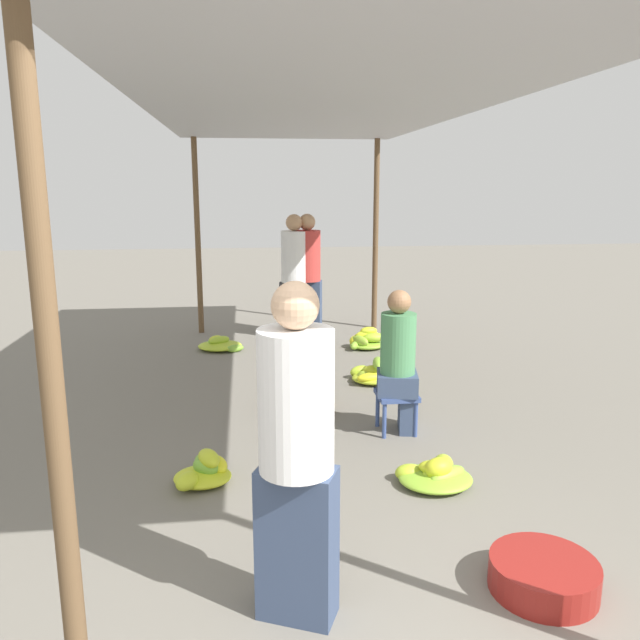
{
  "coord_description": "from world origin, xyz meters",
  "views": [
    {
      "loc": [
        -0.63,
        -1.8,
        2.1
      ],
      "look_at": [
        0.0,
        3.43,
        0.97
      ],
      "focal_mm": 35.0,
      "sensor_mm": 36.0,
      "label": 1
    }
  ],
  "objects_px": {
    "stool": "(397,400)",
    "banana_pile_right_1": "(375,375)",
    "shopper_walking_far": "(307,274)",
    "banana_pile_right_0": "(365,341)",
    "crate_near": "(299,399)",
    "vendor_foreground": "(296,451)",
    "banana_pile_left_1": "(220,344)",
    "banana_pile_left_0": "(206,470)",
    "banana_pile_right_2": "(436,474)",
    "vendor_seated": "(399,360)",
    "basin_black": "(543,576)",
    "shopper_walking_mid": "(295,275)"
  },
  "relations": [
    {
      "from": "banana_pile_right_1",
      "to": "banana_pile_right_0",
      "type": "bearing_deg",
      "value": 83.08
    },
    {
      "from": "vendor_foreground",
      "to": "banana_pile_right_0",
      "type": "height_order",
      "value": "vendor_foreground"
    },
    {
      "from": "banana_pile_right_0",
      "to": "banana_pile_right_1",
      "type": "distance_m",
      "value": 1.46
    },
    {
      "from": "stool",
      "to": "banana_pile_right_1",
      "type": "bearing_deg",
      "value": 85.81
    },
    {
      "from": "crate_near",
      "to": "basin_black",
      "type": "bearing_deg",
      "value": -70.65
    },
    {
      "from": "banana_pile_right_1",
      "to": "shopper_walking_far",
      "type": "relative_size",
      "value": 0.33
    },
    {
      "from": "banana_pile_right_2",
      "to": "banana_pile_left_0",
      "type": "bearing_deg",
      "value": 171.97
    },
    {
      "from": "banana_pile_right_2",
      "to": "banana_pile_left_1",
      "type": "bearing_deg",
      "value": 112.76
    },
    {
      "from": "vendor_foreground",
      "to": "banana_pile_right_0",
      "type": "relative_size",
      "value": 3.31
    },
    {
      "from": "banana_pile_right_0",
      "to": "banana_pile_left_0",
      "type": "bearing_deg",
      "value": -117.58
    },
    {
      "from": "banana_pile_left_0",
      "to": "crate_near",
      "type": "distance_m",
      "value": 1.68
    },
    {
      "from": "basin_black",
      "to": "banana_pile_left_1",
      "type": "height_order",
      "value": "banana_pile_left_1"
    },
    {
      "from": "vendor_foreground",
      "to": "crate_near",
      "type": "relative_size",
      "value": 3.43
    },
    {
      "from": "basin_black",
      "to": "crate_near",
      "type": "bearing_deg",
      "value": 109.35
    },
    {
      "from": "banana_pile_left_1",
      "to": "banana_pile_right_1",
      "type": "relative_size",
      "value": 1.07
    },
    {
      "from": "banana_pile_left_1",
      "to": "shopper_walking_far",
      "type": "height_order",
      "value": "shopper_walking_far"
    },
    {
      "from": "vendor_foreground",
      "to": "banana_pile_left_0",
      "type": "bearing_deg",
      "value": 109.63
    },
    {
      "from": "basin_black",
      "to": "banana_pile_right_2",
      "type": "distance_m",
      "value": 1.26
    },
    {
      "from": "banana_pile_left_1",
      "to": "crate_near",
      "type": "xyz_separation_m",
      "value": [
        0.84,
        -2.31,
        0.02
      ]
    },
    {
      "from": "stool",
      "to": "crate_near",
      "type": "xyz_separation_m",
      "value": [
        -0.79,
        0.71,
        -0.2
      ]
    },
    {
      "from": "vendor_seated",
      "to": "shopper_walking_mid",
      "type": "height_order",
      "value": "shopper_walking_mid"
    },
    {
      "from": "banana_pile_right_2",
      "to": "shopper_walking_mid",
      "type": "height_order",
      "value": "shopper_walking_mid"
    },
    {
      "from": "basin_black",
      "to": "banana_pile_right_1",
      "type": "bearing_deg",
      "value": 92.36
    },
    {
      "from": "crate_near",
      "to": "banana_pile_right_2",
      "type": "bearing_deg",
      "value": -63.75
    },
    {
      "from": "banana_pile_right_0",
      "to": "crate_near",
      "type": "height_order",
      "value": "banana_pile_right_0"
    },
    {
      "from": "crate_near",
      "to": "shopper_walking_mid",
      "type": "relative_size",
      "value": 0.28
    },
    {
      "from": "banana_pile_left_1",
      "to": "banana_pile_right_0",
      "type": "distance_m",
      "value": 1.92
    },
    {
      "from": "banana_pile_right_0",
      "to": "banana_pile_right_1",
      "type": "relative_size",
      "value": 0.89
    },
    {
      "from": "vendor_foreground",
      "to": "vendor_seated",
      "type": "xyz_separation_m",
      "value": [
        1.07,
        2.28,
        -0.23
      ]
    },
    {
      "from": "banana_pile_left_0",
      "to": "crate_near",
      "type": "xyz_separation_m",
      "value": [
        0.81,
        1.47,
        -0.0
      ]
    },
    {
      "from": "stool",
      "to": "shopper_walking_mid",
      "type": "height_order",
      "value": "shopper_walking_mid"
    },
    {
      "from": "basin_black",
      "to": "banana_pile_right_2",
      "type": "xyz_separation_m",
      "value": [
        -0.2,
        1.25,
        -0.01
      ]
    },
    {
      "from": "vendor_foreground",
      "to": "stool",
      "type": "bearing_deg",
      "value": 65.07
    },
    {
      "from": "banana_pile_right_0",
      "to": "shopper_walking_mid",
      "type": "xyz_separation_m",
      "value": [
        -0.87,
        0.69,
        0.79
      ]
    },
    {
      "from": "stool",
      "to": "shopper_walking_far",
      "type": "distance_m",
      "value": 3.66
    },
    {
      "from": "banana_pile_right_2",
      "to": "crate_near",
      "type": "distance_m",
      "value": 1.9
    },
    {
      "from": "shopper_walking_mid",
      "to": "vendor_seated",
      "type": "bearing_deg",
      "value": -80.1
    },
    {
      "from": "stool",
      "to": "shopper_walking_mid",
      "type": "distance_m",
      "value": 3.62
    },
    {
      "from": "banana_pile_left_0",
      "to": "banana_pile_right_2",
      "type": "relative_size",
      "value": 0.95
    },
    {
      "from": "shopper_walking_far",
      "to": "basin_black",
      "type": "bearing_deg",
      "value": -83.51
    },
    {
      "from": "banana_pile_right_1",
      "to": "shopper_walking_far",
      "type": "height_order",
      "value": "shopper_walking_far"
    },
    {
      "from": "banana_pile_right_0",
      "to": "banana_pile_right_2",
      "type": "xyz_separation_m",
      "value": [
        -0.22,
        -3.82,
        -0.03
      ]
    },
    {
      "from": "vendor_seated",
      "to": "banana_pile_right_0",
      "type": "relative_size",
      "value": 2.46
    },
    {
      "from": "vendor_seated",
      "to": "crate_near",
      "type": "bearing_deg",
      "value": 138.5
    },
    {
      "from": "basin_black",
      "to": "crate_near",
      "type": "distance_m",
      "value": 3.13
    },
    {
      "from": "banana_pile_right_2",
      "to": "vendor_seated",
      "type": "bearing_deg",
      "value": 92.17
    },
    {
      "from": "banana_pile_right_0",
      "to": "crate_near",
      "type": "relative_size",
      "value": 1.04
    },
    {
      "from": "crate_near",
      "to": "vendor_foreground",
      "type": "bearing_deg",
      "value": -95.16
    },
    {
      "from": "banana_pile_right_2",
      "to": "shopper_walking_mid",
      "type": "xyz_separation_m",
      "value": [
        -0.65,
        4.51,
        0.82
      ]
    },
    {
      "from": "stool",
      "to": "crate_near",
      "type": "relative_size",
      "value": 0.72
    }
  ]
}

